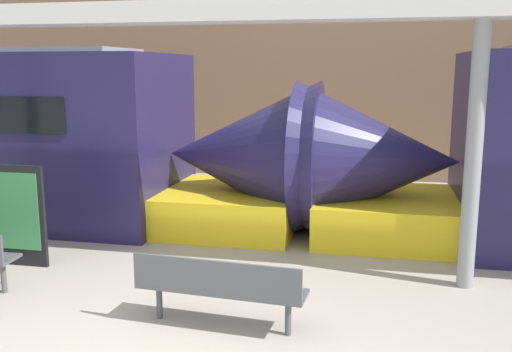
{
  "coord_description": "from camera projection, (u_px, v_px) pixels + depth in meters",
  "views": [
    {
      "loc": [
        1.86,
        -4.6,
        2.83
      ],
      "look_at": [
        0.29,
        2.83,
        1.4
      ],
      "focal_mm": 40.0,
      "sensor_mm": 36.0,
      "label": 1
    }
  ],
  "objects": [
    {
      "name": "station_wall",
      "position": [
        305.0,
        82.0,
        14.75
      ],
      "size": [
        56.0,
        0.2,
        5.0
      ],
      "primitive_type": "cube",
      "color": "#937051",
      "rests_on": "ground_plane"
    },
    {
      "name": "bench_near",
      "position": [
        219.0,
        285.0,
        6.2
      ],
      "size": [
        1.93,
        0.59,
        0.83
      ],
      "rotation": [
        0.0,
        0.0,
        -0.08
      ],
      "color": "#4C4F54",
      "rests_on": "ground_plane"
    },
    {
      "name": "poster_board",
      "position": [
        15.0,
        215.0,
        8.23
      ],
      "size": [
        0.96,
        0.07,
        1.49
      ],
      "color": "black",
      "rests_on": "ground_plane"
    },
    {
      "name": "canopy_beam",
      "position": [
        484.0,
        6.0,
        6.88
      ],
      "size": [
        28.0,
        0.6,
        0.28
      ],
      "primitive_type": "cube",
      "color": "silver",
      "rests_on": "support_column_near"
    },
    {
      "name": "support_column_near",
      "position": [
        473.0,
        158.0,
        7.23
      ],
      "size": [
        0.21,
        0.21,
        3.44
      ],
      "primitive_type": "cylinder",
      "color": "gray",
      "rests_on": "ground_plane"
    }
  ]
}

